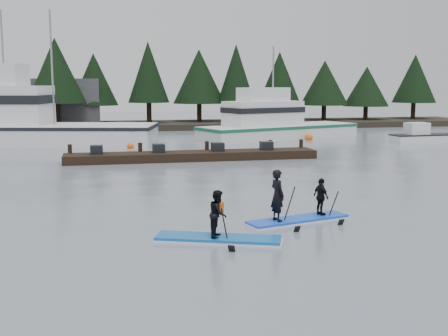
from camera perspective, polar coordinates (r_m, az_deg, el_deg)
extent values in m
plane|color=gray|center=(16.75, 4.32, -6.67)|extent=(160.00, 160.00, 0.00)
cube|color=#2D281E|center=(57.83, -7.50, 4.32)|extent=(70.00, 8.00, 0.60)
cube|color=#4C4C51|center=(60.27, -21.16, 6.08)|extent=(18.00, 6.00, 5.00)
cube|color=white|center=(44.63, -19.93, 2.48)|extent=(20.60, 9.86, 2.65)
cylinder|color=gray|center=(44.82, -21.48, 9.45)|extent=(0.14, 0.14, 8.31)
cube|color=white|center=(46.98, 5.61, 3.17)|extent=(14.42, 8.55, 1.99)
cube|color=white|center=(45.83, 4.00, 5.55)|extent=(6.86, 4.85, 1.99)
cylinder|color=gray|center=(46.36, 5.00, 8.28)|extent=(0.14, 0.14, 6.37)
cube|color=white|center=(45.87, 19.80, 2.86)|extent=(5.53, 1.95, 0.64)
cube|color=black|center=(32.97, -3.19, 1.24)|extent=(14.73, 2.03, 0.49)
sphere|color=#FF600C|center=(39.70, -9.46, 2.00)|extent=(0.51, 0.51, 0.51)
sphere|color=#FF600C|center=(45.68, 8.61, 2.85)|extent=(0.63, 0.63, 0.63)
cube|color=#125DAF|center=(15.93, -0.59, -7.19)|extent=(3.61, 2.06, 0.13)
imported|color=black|center=(15.75, -0.60, -4.63)|extent=(0.70, 0.78, 1.33)
cube|color=orange|center=(15.71, -0.60, -4.07)|extent=(0.35, 0.29, 0.32)
cylinder|color=black|center=(15.61, 0.19, -6.48)|extent=(0.46, 0.80, 1.52)
cube|color=blue|center=(18.28, 7.52, -5.23)|extent=(3.58, 1.72, 0.12)
imported|color=black|center=(17.65, 5.45, -2.77)|extent=(0.54, 0.68, 1.63)
cylinder|color=black|center=(17.70, 6.50, -4.22)|extent=(0.16, 0.95, 1.62)
imported|color=black|center=(18.66, 9.83, -2.89)|extent=(0.48, 0.77, 1.23)
cylinder|color=black|center=(18.73, 10.81, -4.31)|extent=(0.15, 0.87, 1.48)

